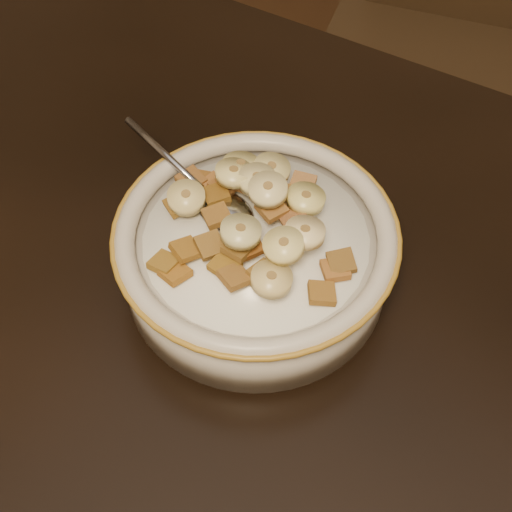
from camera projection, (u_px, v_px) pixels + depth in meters
The scene contains 44 objects.
table at pixel (380, 493), 0.52m from camera, with size 1.40×0.90×0.04m, color black.
chair at pixel (454, 73), 1.14m from camera, with size 0.46×0.46×1.04m, color #2E2013.
cereal_bowl at pixel (256, 259), 0.59m from camera, with size 0.22×0.22×0.05m, color #BAB2A5.
milk at pixel (256, 239), 0.57m from camera, with size 0.18×0.18×0.00m, color white.
spoon at pixel (226, 212), 0.58m from camera, with size 0.04×0.05×0.01m, color gray.
cereal_square_0 at pixel (191, 180), 0.60m from camera, with size 0.02×0.02×0.01m, color brown.
cereal_square_1 at pixel (178, 204), 0.58m from camera, with size 0.02×0.02×0.01m, color brown.
cereal_square_2 at pixel (217, 216), 0.56m from camera, with size 0.02×0.02×0.01m, color #996421.
cereal_square_3 at pixel (322, 293), 0.53m from camera, with size 0.02×0.02×0.01m, color brown.
cereal_square_4 at pixel (175, 273), 0.54m from camera, with size 0.02×0.02×0.01m, color #996120.
cereal_square_5 at pixel (341, 262), 0.55m from camera, with size 0.02×0.02×0.01m, color brown.
cereal_square_6 at pixel (303, 183), 0.60m from camera, with size 0.02×0.02×0.01m, color olive.
cereal_square_7 at pixel (217, 194), 0.58m from camera, with size 0.02×0.02×0.01m, color brown.
cereal_square_8 at pixel (278, 196), 0.58m from camera, with size 0.02×0.02×0.01m, color brown.
cereal_square_9 at pixel (264, 274), 0.53m from camera, with size 0.02×0.02×0.01m, color brown.
cereal_square_10 at pixel (204, 182), 0.60m from camera, with size 0.02×0.02×0.01m, color brown.
cereal_square_11 at pixel (228, 179), 0.60m from camera, with size 0.02×0.02×0.01m, color olive.
cereal_square_12 at pixel (193, 184), 0.60m from camera, with size 0.02×0.02×0.01m, color brown.
cereal_square_13 at pixel (213, 185), 0.60m from camera, with size 0.02×0.02×0.01m, color brown.
cereal_square_14 at pixel (241, 182), 0.60m from camera, with size 0.02×0.02×0.01m, color brown.
cereal_square_15 at pixel (238, 248), 0.54m from camera, with size 0.02×0.02×0.01m, color brown.
cereal_square_16 at pixel (224, 186), 0.59m from camera, with size 0.02×0.02×0.01m, color brown.
cereal_square_17 at pixel (164, 263), 0.55m from camera, with size 0.02×0.02×0.01m, color olive.
cereal_square_18 at pixel (293, 218), 0.56m from camera, with size 0.02×0.02×0.01m, color brown.
cereal_square_19 at pixel (279, 197), 0.58m from camera, with size 0.02×0.02×0.01m, color brown.
cereal_square_20 at pixel (186, 250), 0.55m from camera, with size 0.02×0.02×0.01m, color #996219.
cereal_square_21 at pixel (277, 194), 0.58m from camera, with size 0.02×0.02×0.01m, color brown.
cereal_square_22 at pixel (234, 277), 0.53m from camera, with size 0.02×0.02×0.01m, color olive.
cereal_square_23 at pixel (335, 269), 0.54m from camera, with size 0.02×0.02×0.01m, color olive.
cereal_square_24 at pixel (225, 265), 0.54m from camera, with size 0.02×0.02×0.01m, color #98691F.
cereal_square_25 at pixel (210, 245), 0.55m from camera, with size 0.02×0.02×0.01m, color brown.
cereal_square_26 at pixel (272, 209), 0.56m from camera, with size 0.02×0.02×0.01m, color brown.
cereal_square_27 at pixel (248, 246), 0.54m from camera, with size 0.02×0.02×0.01m, color brown.
banana_slice_0 at pixel (186, 198), 0.57m from camera, with size 0.03×0.03×0.01m, color #DDCE74.
banana_slice_1 at pixel (271, 279), 0.52m from camera, with size 0.03×0.03×0.01m, color #D3C074.
banana_slice_2 at pixel (284, 246), 0.53m from camera, with size 0.03×0.03×0.01m, color #F2DF89.
banana_slice_3 at pixel (257, 180), 0.58m from camera, with size 0.03×0.03×0.01m, color #FEE4A7.
banana_slice_4 at pixel (234, 173), 0.58m from camera, with size 0.03×0.03×0.01m, color #FFF08E.
banana_slice_5 at pixel (241, 232), 0.53m from camera, with size 0.03×0.03×0.01m, color beige.
banana_slice_6 at pixel (306, 199), 0.57m from camera, with size 0.03×0.03×0.01m, color tan.
banana_slice_7 at pixel (241, 166), 0.59m from camera, with size 0.03×0.03×0.01m, color #D5C169.
banana_slice_8 at pixel (268, 190), 0.56m from camera, with size 0.03×0.03×0.01m, color beige.
banana_slice_9 at pixel (272, 169), 0.59m from camera, with size 0.03×0.03×0.01m, color tan.
banana_slice_10 at pixel (305, 233), 0.54m from camera, with size 0.03×0.03×0.01m, color #F6DD99.
Camera 1 is at (0.01, -0.20, 1.25)m, focal length 50.00 mm.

